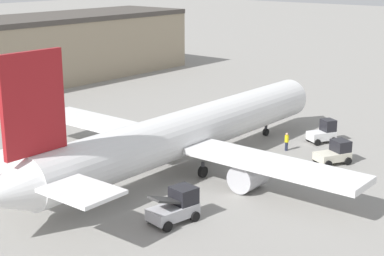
{
  "coord_description": "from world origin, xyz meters",
  "views": [
    {
      "loc": [
        -35.95,
        -29.7,
        16.27
      ],
      "look_at": [
        0.0,
        0.0,
        3.28
      ],
      "focal_mm": 55.0,
      "sensor_mm": 36.0,
      "label": 1
    }
  ],
  "objects_px": {
    "airplane": "(184,133)",
    "pushback_tug": "(323,132)",
    "belt_loader_truck": "(176,206)",
    "ground_crew_worker": "(287,141)",
    "baggage_tug": "(335,153)"
  },
  "relations": [
    {
      "from": "belt_loader_truck",
      "to": "pushback_tug",
      "type": "xyz_separation_m",
      "value": [
        22.28,
        0.92,
        -0.08
      ]
    },
    {
      "from": "baggage_tug",
      "to": "ground_crew_worker",
      "type": "bearing_deg",
      "value": 111.34
    },
    {
      "from": "ground_crew_worker",
      "to": "belt_loader_truck",
      "type": "height_order",
      "value": "belt_loader_truck"
    },
    {
      "from": "ground_crew_worker",
      "to": "baggage_tug",
      "type": "height_order",
      "value": "baggage_tug"
    },
    {
      "from": "airplane",
      "to": "pushback_tug",
      "type": "bearing_deg",
      "value": -21.16
    },
    {
      "from": "belt_loader_truck",
      "to": "pushback_tug",
      "type": "bearing_deg",
      "value": 11.6
    },
    {
      "from": "ground_crew_worker",
      "to": "baggage_tug",
      "type": "bearing_deg",
      "value": -59.64
    },
    {
      "from": "ground_crew_worker",
      "to": "pushback_tug",
      "type": "distance_m",
      "value": 4.65
    },
    {
      "from": "airplane",
      "to": "belt_loader_truck",
      "type": "distance_m",
      "value": 10.49
    },
    {
      "from": "airplane",
      "to": "ground_crew_worker",
      "type": "distance_m",
      "value": 10.63
    },
    {
      "from": "ground_crew_worker",
      "to": "baggage_tug",
      "type": "xyz_separation_m",
      "value": [
        -0.45,
        -4.97,
        0.01
      ]
    },
    {
      "from": "airplane",
      "to": "baggage_tug",
      "type": "bearing_deg",
      "value": -44.69
    },
    {
      "from": "belt_loader_truck",
      "to": "pushback_tug",
      "type": "height_order",
      "value": "belt_loader_truck"
    },
    {
      "from": "airplane",
      "to": "baggage_tug",
      "type": "height_order",
      "value": "airplane"
    },
    {
      "from": "ground_crew_worker",
      "to": "pushback_tug",
      "type": "height_order",
      "value": "pushback_tug"
    }
  ]
}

